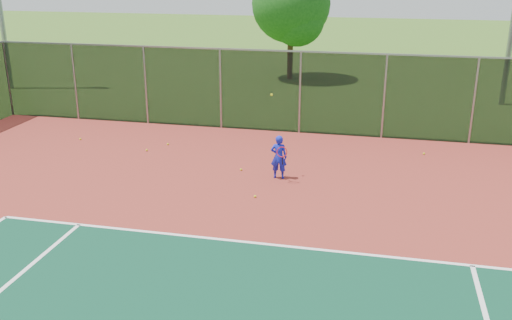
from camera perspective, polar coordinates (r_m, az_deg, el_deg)
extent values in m
cube|color=maroon|center=(11.85, 11.64, -11.68)|extent=(30.00, 20.00, 0.02)
cube|color=white|center=(12.89, 20.81, -9.84)|extent=(22.00, 0.10, 0.00)
cube|color=black|center=(20.71, 12.70, 6.18)|extent=(30.00, 0.04, 3.00)
cube|color=gray|center=(20.44, 13.01, 10.27)|extent=(30.00, 0.06, 0.06)
imported|color=#141FBD|center=(16.54, 2.29, 0.31)|extent=(0.49, 0.33, 1.30)
cylinder|color=black|center=(16.29, 2.65, -0.08)|extent=(0.03, 0.15, 0.27)
torus|color=#A51414|center=(16.10, 2.60, 0.81)|extent=(0.30, 0.13, 0.29)
sphere|color=#C9CD17|center=(16.18, 1.57, 6.55)|extent=(0.07, 0.07, 0.07)
sphere|color=#C9CD17|center=(17.31, -1.51, -0.96)|extent=(0.07, 0.07, 0.07)
sphere|color=#C9CD17|center=(21.25, -17.16, 2.02)|extent=(0.07, 0.07, 0.07)
sphere|color=#C9CD17|center=(19.97, -8.81, 1.58)|extent=(0.07, 0.07, 0.07)
sphere|color=#C9CD17|center=(19.55, 16.45, 0.62)|extent=(0.07, 0.07, 0.07)
sphere|color=#C9CD17|center=(19.45, -10.88, 0.98)|extent=(0.07, 0.07, 0.07)
sphere|color=#C9CD17|center=(15.35, -0.09, -3.66)|extent=(0.07, 0.07, 0.07)
cylinder|color=#372314|center=(31.19, 3.42, 10.18)|extent=(0.30, 0.30, 2.32)
sphere|color=#134612|center=(30.87, 3.53, 15.37)|extent=(4.12, 4.12, 4.12)
sphere|color=#134612|center=(30.58, 4.17, 13.87)|extent=(2.83, 2.83, 2.83)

